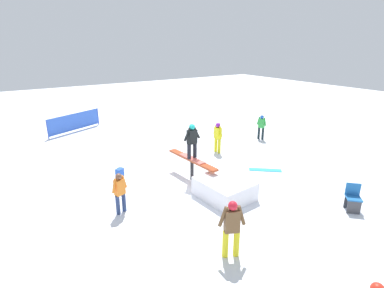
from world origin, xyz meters
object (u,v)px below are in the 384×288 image
rail_feature (192,162)px  bystander_yellow (218,136)px  main_rider_on_rail (192,142)px  folding_chair (353,198)px  bystander_orange (120,191)px  bystander_green (261,126)px  backpack_on_snow (120,173)px  bystander_brown (232,226)px  loose_snowboard_cyan (265,170)px

rail_feature → bystander_yellow: 3.32m
main_rider_on_rail → folding_chair: bearing=-151.3°
rail_feature → bystander_yellow: bystander_yellow is taller
bystander_yellow → bystander_orange: bystander_yellow is taller
bystander_green → backpack_on_snow: 8.37m
main_rider_on_rail → bystander_green: main_rider_on_rail is taller
bystander_orange → folding_chair: size_ratio=1.53×
bystander_brown → loose_snowboard_cyan: 5.82m
bystander_orange → backpack_on_snow: (2.62, -0.91, -0.59)m
bystander_orange → backpack_on_snow: 2.84m
folding_chair → backpack_on_snow: 8.43m
main_rider_on_rail → bystander_orange: main_rider_on_rail is taller
main_rider_on_rail → bystander_yellow: bearing=-59.2°
bystander_green → bystander_orange: 9.75m
bystander_yellow → folding_chair: bearing=3.6°
rail_feature → loose_snowboard_cyan: size_ratio=2.06×
bystander_green → bystander_brown: (-6.54, 7.67, 0.10)m
folding_chair → loose_snowboard_cyan: bearing=134.8°
backpack_on_snow → main_rider_on_rail: bearing=108.3°
bystander_green → folding_chair: bearing=138.1°
bystander_yellow → bystander_green: bearing=97.1°
folding_chair → bystander_orange: bearing=-166.7°
rail_feature → folding_chair: folding_chair is taller
rail_feature → bystander_orange: bearing=99.8°
loose_snowboard_cyan → backpack_on_snow: backpack_on_snow is taller
folding_chair → bystander_green: bearing=112.0°
bystander_yellow → bystander_brown: (-6.17, 4.35, 0.03)m
loose_snowboard_cyan → bystander_green: bearing=-92.5°
rail_feature → bystander_orange: (-0.82, 3.21, 0.02)m
bystander_yellow → backpack_on_snow: size_ratio=4.39×
rail_feature → loose_snowboard_cyan: bearing=-112.0°
bystander_green → folding_chair: (-6.98, 3.00, -0.35)m
rail_feature → folding_chair: bearing=-151.8°
bystander_orange → bystander_yellow: bearing=-175.1°
bystander_yellow → folding_chair: (-6.61, -0.32, -0.42)m
folding_chair → bystander_yellow: bearing=138.0°
bystander_brown → bystander_yellow: bearing=80.4°
rail_feature → backpack_on_snow: bearing=47.2°
main_rider_on_rail → backpack_on_snow: size_ratio=4.08×
bystander_yellow → backpack_on_snow: bystander_yellow is taller
folding_chair → backpack_on_snow: folding_chair is taller
bystander_orange → loose_snowboard_cyan: 6.32m
backpack_on_snow → loose_snowboard_cyan: bearing=119.2°
backpack_on_snow → rail_feature: bearing=108.3°
bystander_brown → backpack_on_snow: 6.16m
main_rider_on_rail → loose_snowboard_cyan: 3.57m
bystander_orange → backpack_on_snow: bystander_orange is taller
main_rider_on_rail → bystander_yellow: 3.39m
bystander_brown → loose_snowboard_cyan: size_ratio=1.16×
bystander_yellow → loose_snowboard_cyan: bystander_yellow is taller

